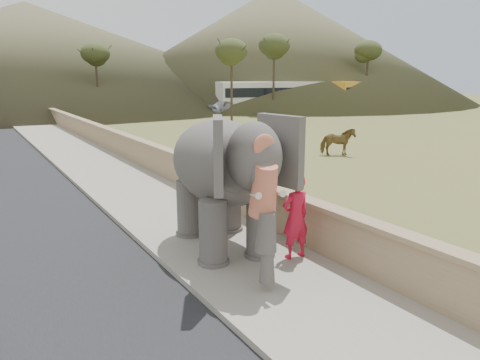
% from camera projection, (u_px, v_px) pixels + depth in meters
% --- Properties ---
extents(ground, '(160.00, 160.00, 0.00)m').
position_uv_depth(ground, '(278.00, 288.00, 8.70)').
color(ground, olive).
rests_on(ground, ground).
extents(walkway, '(3.00, 120.00, 0.15)m').
position_uv_depth(walkway, '(119.00, 181.00, 17.05)').
color(walkway, '#9E9687').
rests_on(walkway, ground).
extents(parapet, '(0.30, 120.00, 1.10)m').
position_uv_depth(parapet, '(161.00, 164.00, 17.77)').
color(parapet, tan).
rests_on(parapet, ground).
extents(cow, '(1.76, 1.42, 1.36)m').
position_uv_depth(cow, '(338.00, 142.00, 22.57)').
color(cow, brown).
rests_on(cow, ground).
extents(distant_car, '(4.31, 1.93, 1.44)m').
position_uv_depth(distant_car, '(230.00, 107.00, 45.60)').
color(distant_car, '#B4B3BA').
rests_on(distant_car, ground).
extents(bus_white, '(11.28, 4.60, 3.10)m').
position_uv_depth(bus_white, '(271.00, 97.00, 47.55)').
color(bus_white, silver).
rests_on(bus_white, ground).
extents(bus_orange, '(11.28, 4.92, 3.10)m').
position_uv_depth(bus_orange, '(363.00, 95.00, 51.77)').
color(bus_orange, gold).
rests_on(bus_orange, ground).
extents(hill_right, '(56.00, 56.00, 16.00)m').
position_uv_depth(hill_right, '(274.00, 45.00, 68.45)').
color(hill_right, brown).
rests_on(hill_right, ground).
extents(hill_far, '(80.00, 80.00, 14.00)m').
position_uv_depth(hill_far, '(29.00, 52.00, 68.24)').
color(hill_far, brown).
rests_on(hill_far, ground).
extents(elephant_and_man, '(2.68, 4.35, 2.95)m').
position_uv_depth(elephant_and_man, '(223.00, 181.00, 10.13)').
color(elephant_and_man, '#615C58').
rests_on(elephant_and_man, ground).
extents(trees, '(48.08, 45.27, 9.31)m').
position_uv_depth(trees, '(51.00, 71.00, 31.39)').
color(trees, '#473828').
rests_on(trees, ground).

